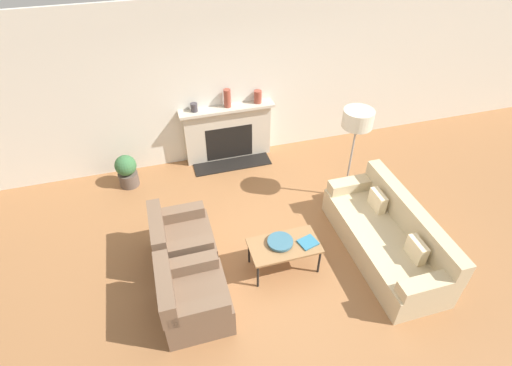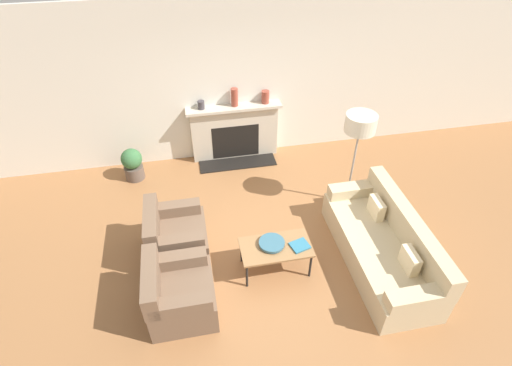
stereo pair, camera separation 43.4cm
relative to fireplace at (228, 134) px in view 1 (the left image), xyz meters
The scene contains 14 objects.
ground_plane 2.68m from the fireplace, 89.64° to the right, with size 18.00×18.00×0.00m, color #99663D.
wall_back 0.94m from the fireplace, 83.57° to the left, with size 18.00×0.06×2.90m.
fireplace is the anchor object (origin of this frame).
couch 3.39m from the fireplace, 61.37° to the right, with size 0.88×2.20×0.83m.
armchair_near 3.45m from the fireplace, 110.49° to the right, with size 0.81×0.85×0.82m.
armchair_far 2.57m from the fireplace, 118.03° to the right, with size 0.81×0.85×0.82m.
coffee_table 2.83m from the fireplace, 87.61° to the right, with size 0.95×0.52×0.45m.
bowl 2.78m from the fireplace, 88.52° to the right, with size 0.35×0.35×0.05m.
book 2.91m from the fireplace, 81.42° to the right, with size 0.28×0.26×0.02m.
floor_lamp 2.48m from the fireplace, 45.62° to the right, with size 0.46×0.46×1.63m.
mantel_vase_left 0.84m from the fireplace, behind, with size 0.12×0.12×0.15m.
mantel_vase_center_left 0.71m from the fireplace, 34.14° to the left, with size 0.12×0.12×0.33m.
mantel_vase_center_right 0.88m from the fireplace, ahead, with size 0.14×0.14×0.23m.
potted_plant 1.92m from the fireplace, 169.72° to the right, with size 0.36×0.36×0.60m.
Camera 1 is at (-1.27, -3.57, 4.46)m, focal length 28.00 mm.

